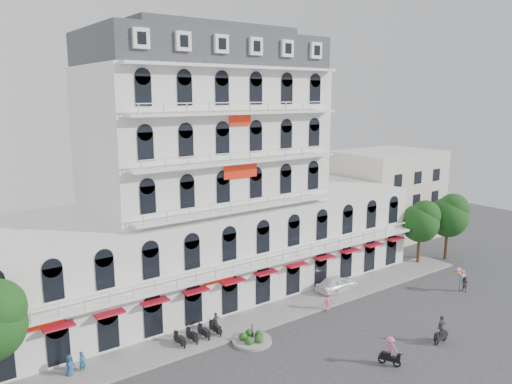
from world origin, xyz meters
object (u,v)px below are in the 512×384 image
at_px(rider_northeast, 441,329).
at_px(rider_center, 390,350).
at_px(balloon_vendor, 463,280).
at_px(parked_car, 337,284).

relative_size(rider_northeast, rider_center, 1.04).
bearing_deg(rider_center, rider_northeast, 62.33).
height_order(rider_northeast, balloon_vendor, balloon_vendor).
bearing_deg(rider_northeast, rider_center, -4.62).
bearing_deg(parked_car, rider_northeast, 177.58).
relative_size(rider_northeast, balloon_vendor, 0.96).
bearing_deg(rider_center, balloon_vendor, 80.04).
height_order(rider_northeast, rider_center, rider_northeast).
bearing_deg(rider_northeast, balloon_vendor, -158.26).
height_order(parked_car, balloon_vendor, balloon_vendor).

